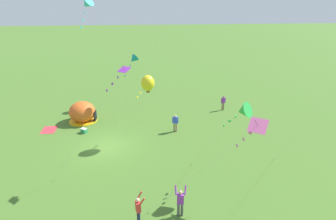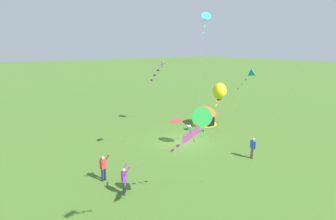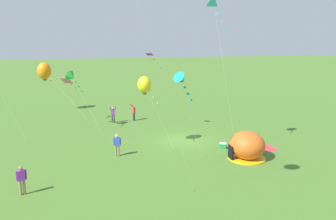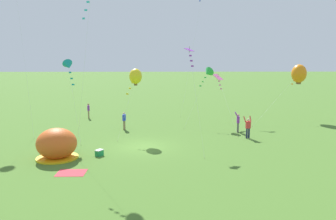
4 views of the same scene
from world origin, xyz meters
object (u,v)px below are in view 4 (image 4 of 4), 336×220
kite_pink (218,79)px  kite_purple (190,55)px  cooler_box (99,153)px  person_arms_raised (238,122)px  kite_green (208,73)px  person_flying_kite (248,127)px  person_near_tent (89,110)px  kite_orange (299,74)px  kite_teal (68,66)px  kite_yellow (136,76)px  popup_tent (57,144)px  person_far_back (124,120)px

kite_pink → kite_purple: bearing=-115.7°
cooler_box → person_arms_raised: (11.45, 7.22, 0.78)m
kite_pink → kite_green: 1.34m
person_flying_kite → person_near_tent: 18.57m
kite_green → kite_orange: kite_orange is taller
kite_teal → kite_yellow: bearing=11.7°
popup_tent → kite_pink: (13.08, 12.14, 3.70)m
kite_pink → kite_green: size_ratio=1.20×
cooler_box → person_far_back: bearing=84.5°
cooler_box → kite_orange: 24.87m
popup_tent → kite_orange: kite_orange is taller
person_flying_kite → kite_pink: (-1.44, 6.74, 3.70)m
person_far_back → kite_teal: (-4.05, -3.65, 5.21)m
person_near_tent → kite_pink: bearing=-12.6°
kite_green → person_flying_kite: bearing=-68.1°
person_arms_raised → kite_purple: kite_purple is taller
popup_tent → kite_orange: size_ratio=0.39×
kite_yellow → kite_orange: 19.46m
popup_tent → kite_yellow: 9.23m
person_flying_kite → kite_green: bearing=111.9°
kite_orange → person_flying_kite: bearing=-130.9°
kite_purple → kite_orange: kite_purple is taller
person_far_back → kite_teal: bearing=-138.0°
popup_tent → kite_pink: kite_pink is taller
cooler_box → person_far_back: (0.82, 8.57, 0.74)m
cooler_box → kite_pink: bearing=48.4°
kite_green → kite_orange: size_ratio=0.83×
popup_tent → kite_orange: bearing=33.1°
kite_pink → kite_yellow: size_ratio=1.20×
person_near_tent → popup_tent: bearing=-85.6°
person_near_tent → kite_green: 14.24m
popup_tent → cooler_box: (2.76, 0.52, -0.78)m
kite_teal → kite_purple: bearing=-5.0°
kite_pink → kite_green: kite_green is taller
popup_tent → person_flying_kite: bearing=20.4°
person_arms_raised → person_near_tent: (-15.38, 7.58, -0.03)m
person_arms_raised → kite_green: bearing=119.0°
popup_tent → kite_teal: size_ratio=0.42×
person_arms_raised → kite_teal: size_ratio=0.28×
person_far_back → kite_purple: 9.58m
kite_purple → kite_orange: bearing=37.6°
person_arms_raised → kite_green: kite_green is taller
person_flying_kite → kite_pink: 7.82m
person_flying_kite → kite_purple: bearing=-170.6°
person_far_back → kite_green: kite_green is taller
cooler_box → kite_yellow: 8.14m
cooler_box → kite_orange: kite_orange is taller
kite_green → kite_orange: bearing=15.0°
kite_teal → kite_orange: 24.89m
popup_tent → kite_yellow: (4.92, 6.55, 4.24)m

